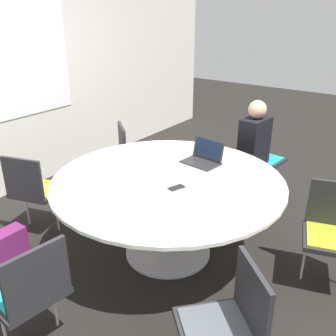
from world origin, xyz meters
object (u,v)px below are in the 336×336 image
Objects in this scene: chair_2 at (33,187)px; handbag at (6,246)px; chair_4 at (229,321)px; chair_5 at (333,227)px; person_0 at (255,144)px; chair_1 at (133,152)px; chair_3 at (30,288)px; chair_0 at (258,153)px; laptop at (204,157)px; cell_phone at (176,188)px.

chair_2 is 2.34× the size of handbag.
chair_4 is 1.00× the size of chair_5.
handbag is at bearing 44.32° from chair_4.
chair_2 is at bearing 2.66° from chair_5.
chair_4 is 2.46m from person_0.
handbag is (-1.75, 0.01, -0.36)m from chair_1.
chair_3 is 1.17m from handbag.
chair_3 is 1.00× the size of chair_5.
chair_0 and chair_2 have the same top height.
chair_4 is (-2.53, -0.93, 0.00)m from chair_0.
laptop is (-0.31, -1.16, 0.31)m from chair_1.
cell_phone is (1.26, -0.24, 0.26)m from chair_3.
chair_2 and chair_3 have the same top height.
handbag is at bearing -122.56° from laptop.
chair_1 is 1.00× the size of chair_3.
chair_3 is 1.31m from cell_phone.
chair_5 is 1.29m from cell_phone.
chair_5 is (-1.18, -1.15, 0.00)m from chair_0.
person_0 is (0.93, 1.10, 0.20)m from chair_5.
chair_0 is 1.21m from laptop.
chair_5 is at bearing -57.06° from chair_4.
chair_2 is at bearing 104.31° from cell_phone.
chair_3 is (-2.17, -1.02, 0.00)m from chair_1.
person_0 is 7.70× the size of cell_phone.
chair_3 is 2.34× the size of handbag.
handbag is (0.42, 1.04, -0.36)m from chair_3.
chair_5 is 2.81m from handbag.
chair_1 and chair_2 have the same top height.
chair_0 is 1.79m from cell_phone.
person_0 is at bearing 64.28° from chair_1.
chair_5 is (1.85, -1.36, 0.00)m from chair_3.
chair_1 is at bearing -0.47° from handbag.
chair_5 is 5.44× the size of cell_phone.
chair_2 and chair_5 have the same top height.
chair_3 is at bearing -112.21° from handbag.
person_0 reaches higher than chair_2.
chair_0 and chair_1 have the same top height.
chair_1 is 1.29m from chair_2.
person_0 is (2.78, -0.27, 0.20)m from chair_3.
chair_2 is (-2.14, 1.41, 0.00)m from chair_0.
chair_4 is 2.20m from handbag.
chair_1 is (-0.86, 1.23, 0.00)m from chair_0.
person_0 is (2.29, 0.87, 0.20)m from chair_4.
chair_3 is at bearing 1.29° from person_0.
chair_4 is 1.72m from laptop.
laptop reaches higher than handbag.
chair_0 is at bearing 39.13° from chair_2.
chair_4 is (-0.40, -2.34, 0.00)m from chair_2.
chair_1 is 1.00× the size of chair_2.
laptop is at bearing 1.97° from chair_3.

